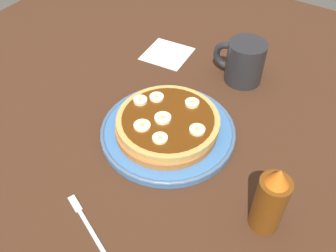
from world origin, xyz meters
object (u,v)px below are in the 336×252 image
plate (168,131)px  banana_slice_0 (163,118)px  banana_slice_4 (196,131)px  napkin (167,54)px  pancake_stack (167,125)px  banana_slice_5 (157,97)px  banana_slice_2 (160,138)px  banana_slice_6 (142,126)px  banana_slice_1 (140,101)px  syrup_bottle (270,201)px  banana_slice_3 (192,103)px  fork (85,220)px  coffee_mug (244,61)px

plate → banana_slice_0: bearing=58.1°
banana_slice_0 → banana_slice_4: bearing=-175.2°
banana_slice_0 → napkin: bearing=-58.7°
banana_slice_4 → pancake_stack: bearing=0.1°
banana_slice_4 → banana_slice_5: same height
banana_slice_2 → banana_slice_6: 4.77cm
banana_slice_5 → banana_slice_1: bearing=51.3°
plate → syrup_bottle: 26.16cm
banana_slice_3 → banana_slice_5: same height
fork → banana_slice_2: bearing=-97.9°
banana_slice_4 → coffee_mug: 24.80cm
banana_slice_0 → banana_slice_3: bearing=-110.3°
coffee_mug → napkin: size_ratio=1.13×
banana_slice_6 → napkin: banana_slice_6 is taller
banana_slice_3 → napkin: size_ratio=0.26×
banana_slice_2 → fork: size_ratio=0.24×
plate → banana_slice_0: size_ratio=8.29×
banana_slice_3 → coffee_mug: size_ratio=0.23×
pancake_stack → syrup_bottle: bearing=161.4°
banana_slice_2 → syrup_bottle: (-22.29, 2.91, 1.64)cm
pancake_stack → banana_slice_4: size_ratio=6.93×
plate → banana_slice_3: (-1.96, -5.95, 3.92)cm
banana_slice_1 → banana_slice_2: banana_slice_1 is taller
banana_slice_2 → fork: 19.33cm
plate → banana_slice_4: (-6.55, 0.35, 3.88)cm
banana_slice_2 → syrup_bottle: 22.54cm
napkin → syrup_bottle: size_ratio=0.79×
pancake_stack → banana_slice_1: (7.33, -1.23, 1.89)cm
fork → pancake_stack: bearing=-92.0°
syrup_bottle → banana_slice_4: bearing=-24.8°
pancake_stack → banana_slice_3: 6.84cm
pancake_stack → plate: bearing=-76.9°
banana_slice_2 → banana_slice_5: 11.46cm
plate → fork: bearing=88.2°
banana_slice_0 → syrup_bottle: (-24.72, 7.52, 1.56)cm
pancake_stack → banana_slice_2: (-1.76, 5.20, 1.78)cm
banana_slice_6 → napkin: size_ratio=0.30×
syrup_bottle → plate: bearing=-19.3°
banana_slice_2 → napkin: bearing=-59.3°
banana_slice_5 → coffee_mug: (-9.83, -20.80, 0.40)cm
banana_slice_2 → banana_slice_3: size_ratio=1.01×
banana_slice_4 → banana_slice_6: 10.34cm
napkin → syrup_bottle: (-39.59, 32.00, 6.16)cm
plate → pancake_stack: (-0.08, 0.36, 2.06)cm
plate → banana_slice_4: size_ratio=8.98×
syrup_bottle → pancake_stack: bearing=-18.6°
coffee_mug → napkin: bearing=2.4°
banana_slice_6 → coffee_mug: (-7.59, -29.06, 0.45)cm
banana_slice_0 → pancake_stack: bearing=-139.1°
banana_slice_0 → napkin: banana_slice_0 is taller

